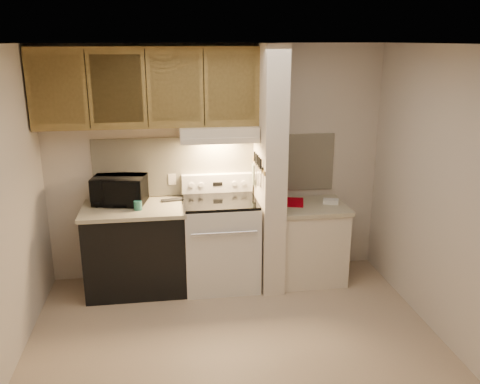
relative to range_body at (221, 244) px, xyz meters
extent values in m
plane|color=tan|center=(0.00, -1.16, -0.46)|extent=(3.60, 3.60, 0.00)
plane|color=white|center=(0.00, -1.16, 2.04)|extent=(3.60, 3.60, 0.00)
cube|color=beige|center=(0.00, 0.34, 0.79)|extent=(3.60, 2.50, 0.02)
cube|color=beige|center=(1.80, -1.16, 0.79)|extent=(0.02, 3.00, 2.50)
cube|color=beige|center=(0.00, 0.33, 0.78)|extent=(2.60, 0.02, 0.63)
cube|color=silver|center=(0.00, 0.00, 0.00)|extent=(0.76, 0.65, 0.92)
cube|color=black|center=(0.00, -0.32, 0.04)|extent=(0.50, 0.01, 0.30)
cylinder|color=silver|center=(0.00, -0.35, 0.26)|extent=(0.65, 0.02, 0.02)
cube|color=black|center=(0.00, 0.00, 0.48)|extent=(0.74, 0.64, 0.03)
cube|color=silver|center=(0.00, 0.28, 0.59)|extent=(0.76, 0.08, 0.20)
cube|color=black|center=(0.00, 0.24, 0.59)|extent=(0.10, 0.01, 0.04)
cylinder|color=silver|center=(-0.28, 0.24, 0.59)|extent=(0.05, 0.02, 0.05)
cylinder|color=silver|center=(-0.18, 0.24, 0.59)|extent=(0.05, 0.02, 0.05)
cylinder|color=silver|center=(0.18, 0.24, 0.59)|extent=(0.05, 0.02, 0.05)
cylinder|color=silver|center=(0.28, 0.24, 0.59)|extent=(0.05, 0.02, 0.05)
cube|color=black|center=(-0.88, 0.01, -0.03)|extent=(1.00, 0.63, 0.87)
cube|color=#B6AD90|center=(-0.88, 0.01, 0.43)|extent=(1.04, 0.67, 0.04)
cube|color=black|center=(-0.48, 0.17, 0.46)|extent=(0.26, 0.12, 0.02)
cylinder|color=#27695F|center=(-0.83, -0.08, 0.50)|extent=(0.10, 0.10, 0.09)
cube|color=beige|center=(-0.48, 0.32, 0.64)|extent=(0.08, 0.01, 0.12)
imported|color=black|center=(-1.02, 0.15, 0.59)|extent=(0.58, 0.44, 0.29)
cube|color=beige|center=(0.51, -0.01, 0.79)|extent=(0.22, 0.70, 2.50)
cube|color=olive|center=(0.39, -0.01, 0.84)|extent=(0.01, 0.70, 0.04)
cube|color=black|center=(0.39, -0.06, 0.86)|extent=(0.02, 0.42, 0.04)
cube|color=silver|center=(0.38, -0.23, 0.76)|extent=(0.01, 0.03, 0.16)
cylinder|color=black|center=(0.38, -0.22, 0.91)|extent=(0.02, 0.02, 0.10)
cube|color=silver|center=(0.38, -0.13, 0.75)|extent=(0.01, 0.04, 0.18)
cylinder|color=black|center=(0.38, -0.15, 0.91)|extent=(0.02, 0.02, 0.10)
cube|color=silver|center=(0.38, -0.06, 0.74)|extent=(0.01, 0.04, 0.20)
cylinder|color=black|center=(0.38, -0.04, 0.91)|extent=(0.02, 0.02, 0.10)
cube|color=silver|center=(0.38, 0.03, 0.76)|extent=(0.01, 0.04, 0.16)
cylinder|color=black|center=(0.38, 0.02, 0.91)|extent=(0.02, 0.02, 0.10)
cube|color=silver|center=(0.38, 0.10, 0.75)|extent=(0.01, 0.04, 0.18)
cylinder|color=black|center=(0.38, 0.12, 0.91)|extent=(0.02, 0.02, 0.10)
cube|color=slate|center=(0.38, 0.17, 0.70)|extent=(0.03, 0.09, 0.22)
cube|color=beige|center=(0.97, -0.01, -0.06)|extent=(0.70, 0.60, 0.81)
cube|color=#B6AD90|center=(0.97, -0.01, 0.37)|extent=(0.74, 0.64, 0.04)
cube|color=#9E000D|center=(0.79, 0.09, 0.40)|extent=(0.31, 0.36, 0.01)
cube|color=white|center=(1.19, 0.01, 0.41)|extent=(0.19, 0.16, 0.04)
cube|color=beige|center=(0.00, 0.12, 1.17)|extent=(0.78, 0.44, 0.15)
cube|color=beige|center=(0.00, -0.08, 1.12)|extent=(0.78, 0.04, 0.06)
cube|color=olive|center=(-0.69, 0.17, 1.62)|extent=(2.18, 0.33, 0.77)
cube|color=olive|center=(-1.51, 0.01, 1.62)|extent=(0.46, 0.01, 0.63)
cube|color=black|center=(-1.23, 0.01, 1.62)|extent=(0.01, 0.01, 0.73)
cube|color=olive|center=(-0.96, 0.01, 1.62)|extent=(0.46, 0.01, 0.63)
cube|color=black|center=(-0.69, 0.01, 1.62)|extent=(0.01, 0.01, 0.73)
cube|color=olive|center=(-0.42, 0.01, 1.62)|extent=(0.46, 0.01, 0.63)
cube|color=black|center=(-0.14, 0.01, 1.62)|extent=(0.01, 0.01, 0.73)
cube|color=olive|center=(0.13, 0.01, 1.62)|extent=(0.46, 0.01, 0.63)
camera|label=1|loc=(-0.52, -4.95, 2.07)|focal=38.00mm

